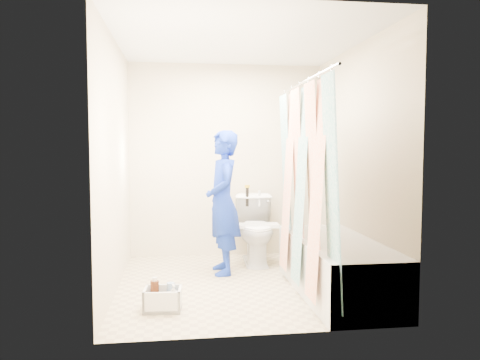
{
  "coord_description": "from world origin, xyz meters",
  "views": [
    {
      "loc": [
        -0.61,
        -4.57,
        1.37
      ],
      "look_at": [
        0.05,
        0.37,
        1.02
      ],
      "focal_mm": 35.0,
      "sensor_mm": 36.0,
      "label": 1
    }
  ],
  "objects": [
    {
      "name": "tank_internals",
      "position": [
        0.26,
        1.04,
        0.78
      ],
      "size": [
        0.2,
        0.06,
        0.26
      ],
      "color": "black",
      "rests_on": "toilet"
    },
    {
      "name": "curtain_rod",
      "position": [
        0.52,
        -0.43,
        1.95
      ],
      "size": [
        0.02,
        1.9,
        0.02
      ],
      "primitive_type": "cylinder",
      "rotation": [
        1.57,
        0.0,
        0.0
      ],
      "color": "silver",
      "rests_on": "wall_back"
    },
    {
      "name": "wall_back",
      "position": [
        0.0,
        1.3,
        1.2
      ],
      "size": [
        2.4,
        0.02,
        2.4
      ],
      "primitive_type": "cube",
      "color": "beige",
      "rests_on": "ground"
    },
    {
      "name": "cleaning_caddy",
      "position": [
        -0.74,
        -0.67,
        0.09
      ],
      "size": [
        0.33,
        0.27,
        0.24
      ],
      "rotation": [
        0.0,
        0.0,
        -0.08
      ],
      "color": "silver",
      "rests_on": "ground"
    },
    {
      "name": "wall_right",
      "position": [
        1.2,
        0.0,
        1.2
      ],
      "size": [
        0.02,
        2.6,
        2.4
      ],
      "primitive_type": "cube",
      "color": "beige",
      "rests_on": "ground"
    },
    {
      "name": "wall_left",
      "position": [
        -1.2,
        0.0,
        1.2
      ],
      "size": [
        0.02,
        2.6,
        2.4
      ],
      "primitive_type": "cube",
      "color": "beige",
      "rests_on": "ground"
    },
    {
      "name": "plumber",
      "position": [
        -0.13,
        0.43,
        0.77
      ],
      "size": [
        0.41,
        0.59,
        1.55
      ],
      "primitive_type": "imported",
      "rotation": [
        0.0,
        0.0,
        -1.49
      ],
      "color": "#0F2D9A",
      "rests_on": "ground"
    },
    {
      "name": "shower_curtain",
      "position": [
        0.52,
        -0.43,
        1.02
      ],
      "size": [
        0.06,
        1.75,
        1.8
      ],
      "primitive_type": "cube",
      "color": "silver",
      "rests_on": "curtain_rod"
    },
    {
      "name": "floor",
      "position": [
        0.0,
        0.0,
        0.0
      ],
      "size": [
        2.6,
        2.6,
        0.0
      ],
      "primitive_type": "plane",
      "color": "tan",
      "rests_on": "ground"
    },
    {
      "name": "toilet",
      "position": [
        0.3,
        0.82,
        0.4
      ],
      "size": [
        0.48,
        0.8,
        0.8
      ],
      "primitive_type": "imported",
      "rotation": [
        0.0,
        0.0,
        -0.05
      ],
      "color": "white",
      "rests_on": "ground"
    },
    {
      "name": "ceiling",
      "position": [
        0.0,
        0.0,
        2.4
      ],
      "size": [
        2.4,
        2.6,
        0.02
      ],
      "primitive_type": "cube",
      "color": "silver",
      "rests_on": "wall_back"
    },
    {
      "name": "tank_lid",
      "position": [
        0.29,
        0.69,
        0.47
      ],
      "size": [
        0.5,
        0.24,
        0.04
      ],
      "primitive_type": "cube",
      "rotation": [
        0.0,
        0.0,
        -0.05
      ],
      "color": "white",
      "rests_on": "toilet"
    },
    {
      "name": "wall_front",
      "position": [
        0.0,
        -1.3,
        1.2
      ],
      "size": [
        2.4,
        0.02,
        2.4
      ],
      "primitive_type": "cube",
      "color": "beige",
      "rests_on": "ground"
    },
    {
      "name": "bathtub",
      "position": [
        0.85,
        -0.43,
        0.27
      ],
      "size": [
        0.7,
        1.75,
        0.5
      ],
      "color": "silver",
      "rests_on": "ground"
    }
  ]
}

